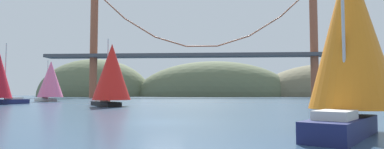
% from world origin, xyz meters
% --- Properties ---
extents(ground_plane, '(360.00, 360.00, 0.00)m').
position_xyz_m(ground_plane, '(0.00, 0.00, 0.00)').
color(ground_plane, '#2D4760').
extents(headland_left, '(56.59, 44.00, 37.60)m').
position_xyz_m(headland_left, '(-55.00, 135.00, 0.00)').
color(headland_left, '#5B6647').
rests_on(headland_left, ground_plane).
extents(headland_center, '(78.20, 44.00, 34.78)m').
position_xyz_m(headland_center, '(5.00, 135.00, 0.00)').
color(headland_center, '#5B6647').
rests_on(headland_center, ground_plane).
extents(headland_right, '(67.79, 44.00, 31.55)m').
position_xyz_m(headland_right, '(60.00, 135.00, 0.00)').
color(headland_right, '#6B664C').
rests_on(headland_right, ground_plane).
extents(suspension_bridge, '(117.68, 6.00, 40.98)m').
position_xyz_m(suspension_bridge, '(0.00, 95.00, 17.85)').
color(suspension_bridge, brown).
rests_on(suspension_bridge, ground_plane).
extents(sailboat_orange_sail, '(6.45, 7.45, 8.88)m').
position_xyz_m(sailboat_orange_sail, '(9.78, -4.90, 4.59)').
color(sailboat_orange_sail, '#191E4C').
rests_on(sailboat_orange_sail, ground_plane).
extents(sailboat_pink_spinnaker, '(8.89, 8.15, 8.98)m').
position_xyz_m(sailboat_pink_spinnaker, '(-31.00, 44.75, 4.61)').
color(sailboat_pink_spinnaker, '#B7B2A8').
rests_on(sailboat_pink_spinnaker, ground_plane).
extents(sailboat_red_spinnaker, '(8.22, 9.34, 9.56)m').
position_xyz_m(sailboat_red_spinnaker, '(-10.43, 21.87, 4.54)').
color(sailboat_red_spinnaker, black).
rests_on(sailboat_red_spinnaker, ground_plane).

